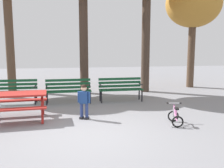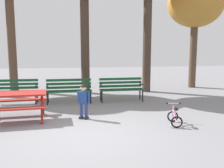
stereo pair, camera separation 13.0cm
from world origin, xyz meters
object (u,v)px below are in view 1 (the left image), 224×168
picnic_table (12,100)px  park_bench_far_left (14,90)px  park_bench_right (121,87)px  park_bench_left (68,89)px  kids_bicycle (175,117)px  child_standing (84,99)px

picnic_table → park_bench_far_left: 2.19m
park_bench_far_left → park_bench_right: bearing=-1.9°
park_bench_left → kids_bicycle: park_bench_left is taller
park_bench_right → child_standing: child_standing is taller
park_bench_left → park_bench_right: bearing=1.1°
picnic_table → child_standing: 1.93m
park_bench_far_left → child_standing: bearing=-44.5°
picnic_table → park_bench_far_left: size_ratio=1.19×
park_bench_left → child_standing: size_ratio=1.64×
park_bench_left → child_standing: 2.18m
picnic_table → child_standing: bearing=-4.2°
kids_bicycle → park_bench_right: bearing=105.5°
park_bench_right → kids_bicycle: size_ratio=2.65×
park_bench_right → child_standing: (-1.47, -2.17, 0.06)m
kids_bicycle → picnic_table: bearing=166.2°
picnic_table → park_bench_left: park_bench_left is taller
picnic_table → child_standing: size_ratio=1.93×
park_bench_far_left → child_standing: child_standing is taller
park_bench_left → child_standing: bearing=-78.5°
picnic_table → park_bench_left: 2.49m
child_standing → kids_bicycle: child_standing is taller
picnic_table → park_bench_far_left: (-0.41, 2.15, -0.08)m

